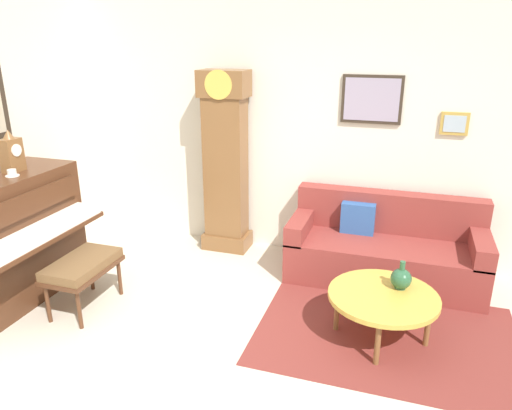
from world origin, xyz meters
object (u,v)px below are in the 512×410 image
Objects in this scene: teacup at (12,173)px; green_jug at (401,278)px; grandfather_clock at (226,168)px; couch at (384,249)px; coffee_table at (383,297)px; mantel_clock at (12,153)px; piano_bench at (82,267)px; piano at (7,240)px.

teacup reaches higher than green_jug.
couch is at bearing -6.22° from grandfather_clock.
coffee_table is (1.84, -1.29, -0.59)m from grandfather_clock.
mantel_clock is 3.28× the size of teacup.
mantel_clock reaches higher than couch.
piano_bench is 2.61m from coffee_table.
teacup is at bearing -130.03° from grandfather_clock.
piano is at bearing -155.03° from couch.
couch is at bearing 29.70° from piano_bench.
teacup is (-3.15, -1.43, 0.90)m from couch.
mantel_clock is at bearing -174.17° from green_jug.
piano is at bearing -130.58° from grandfather_clock.
mantel_clock reaches higher than teacup.
grandfather_clock is 2.13m from mantel_clock.
coffee_table is 0.22m from green_jug.
grandfather_clock is at bearing 149.84° from green_jug.
couch is 3.66m from mantel_clock.
coffee_table is at bearing -34.93° from grandfather_clock.
mantel_clock is (-0.72, 0.14, 0.96)m from piano_bench.
couch is 3.58m from teacup.
coffee_table is 2.32× the size of mantel_clock.
couch is (2.53, 1.44, -0.09)m from piano_bench.
piano_bench is at bearing -11.32° from mantel_clock.
green_jug is (3.33, 0.48, -0.72)m from teacup.
teacup is at bearing 178.67° from piano_bench.
coffee_table is at bearing 5.95° from teacup.
mantel_clock is 1.58× the size of green_jug.
grandfather_clock reaches higher than teacup.
green_jug is (3.43, 0.35, -0.87)m from mantel_clock.
piano_bench is at bearing -1.33° from teacup.
piano is at bearing -139.22° from teacup.
piano_bench is 6.03× the size of teacup.
mantel_clock reaches higher than piano.
piano_bench is 2.91m from couch.
piano_bench reaches higher than coffee_table.
mantel_clock is at bearing 127.42° from teacup.
green_jug is at bearing 5.83° from mantel_clock.
grandfather_clock is 5.34× the size of mantel_clock.
grandfather_clock reaches higher than piano_bench.
couch is at bearing 24.97° from piano.
green_jug is at bearing -79.43° from couch.
couch is 2.16× the size of coffee_table.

